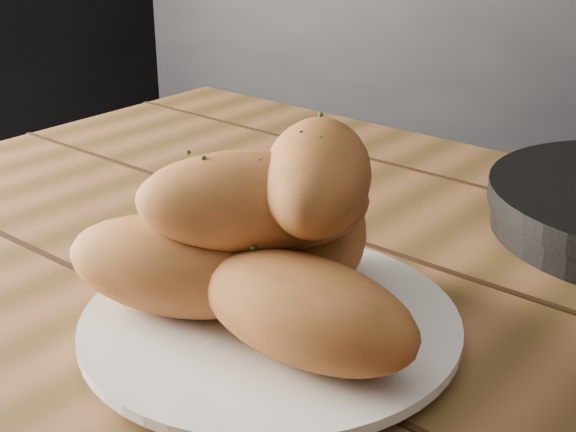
% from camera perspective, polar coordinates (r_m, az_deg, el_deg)
% --- Properties ---
extents(plate, '(0.28, 0.28, 0.02)m').
position_cam_1_polar(plate, '(0.59, -1.25, -7.81)').
color(plate, white).
rests_on(plate, table).
extents(bread_rolls, '(0.29, 0.25, 0.14)m').
position_cam_1_polar(bread_rolls, '(0.56, -1.22, -1.70)').
color(bread_rolls, '#BE6134').
rests_on(bread_rolls, plate).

